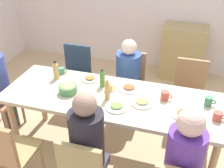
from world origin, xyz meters
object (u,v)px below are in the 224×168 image
(plate_3, at_px, (90,78))
(bottle_1, at_px, (56,70))
(dining_table, at_px, (112,103))
(plate_0, at_px, (142,102))
(bowl_0, at_px, (68,88))
(bottle_0, at_px, (102,78))
(plate_4, at_px, (184,114))
(cup_3, at_px, (218,116))
(cup_0, at_px, (209,101))
(cup_2, at_px, (109,87))
(person_4, at_px, (182,165))
(chair_5, at_px, (188,91))
(plate_2, at_px, (129,88))
(chair_2, at_px, (7,152))
(cup_1, at_px, (62,71))
(chair_6, at_px, (129,82))
(chair_0, at_px, (76,73))
(person_6, at_px, (128,73))
(plate_1, at_px, (117,106))
(side_cabinet, at_px, (182,53))
(person_1, at_px, (88,145))
(bottle_2, at_px, (107,90))
(cup_4, at_px, (165,95))

(plate_3, height_order, bottle_1, bottle_1)
(plate_3, bearing_deg, dining_table, -37.12)
(plate_0, bearing_deg, bowl_0, -177.67)
(bottle_1, bearing_deg, bottle_0, -1.37)
(bowl_0, relative_size, bottle_0, 0.94)
(dining_table, bearing_deg, bottle_0, 134.48)
(plate_4, height_order, cup_3, cup_3)
(cup_3, bearing_deg, cup_0, 110.76)
(cup_2, height_order, bottle_0, bottle_0)
(dining_table, height_order, bottle_1, bottle_1)
(dining_table, xyz_separation_m, cup_3, (1.03, -0.09, 0.12))
(plate_4, relative_size, bottle_1, 1.12)
(person_4, height_order, bottle_0, person_4)
(cup_0, distance_m, bottle_0, 1.11)
(chair_5, height_order, plate_2, chair_5)
(chair_2, distance_m, cup_1, 1.12)
(chair_6, distance_m, bowl_0, 1.02)
(chair_6, height_order, plate_2, chair_6)
(chair_0, xyz_separation_m, bottle_1, (0.05, -0.61, 0.37))
(person_6, distance_m, cup_3, 1.30)
(plate_2, xyz_separation_m, cup_0, (0.82, -0.07, 0.03))
(chair_2, distance_m, plate_1, 1.10)
(plate_0, height_order, bowl_0, bowl_0)
(person_6, bearing_deg, side_cabinet, 66.25)
(cup_0, bearing_deg, cup_2, -178.90)
(chair_0, height_order, plate_3, chair_0)
(chair_5, distance_m, plate_2, 0.91)
(chair_6, relative_size, bottle_1, 4.14)
(plate_1, distance_m, side_cabinet, 2.33)
(dining_table, distance_m, cup_0, 0.97)
(chair_0, relative_size, cup_2, 8.09)
(cup_0, bearing_deg, person_4, -102.53)
(chair_2, bearing_deg, cup_2, 51.54)
(chair_6, xyz_separation_m, plate_3, (-0.34, -0.53, 0.28))
(dining_table, relative_size, bottle_1, 10.61)
(person_1, distance_m, chair_2, 0.81)
(dining_table, relative_size, person_1, 1.84)
(chair_5, bearing_deg, person_6, -173.23)
(chair_6, bearing_deg, bottle_2, -92.17)
(chair_6, distance_m, bottle_1, 1.01)
(plate_2, relative_size, cup_3, 1.99)
(cup_3, distance_m, bottle_1, 1.77)
(plate_0, distance_m, cup_4, 0.25)
(plate_0, bearing_deg, plate_2, 130.38)
(cup_3, bearing_deg, person_6, 142.84)
(chair_2, bearing_deg, person_6, 62.47)
(chair_5, xyz_separation_m, cup_3, (0.26, -0.87, 0.31))
(person_1, height_order, cup_4, person_1)
(chair_2, height_order, chair_5, same)
(chair_5, distance_m, plate_4, 0.93)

